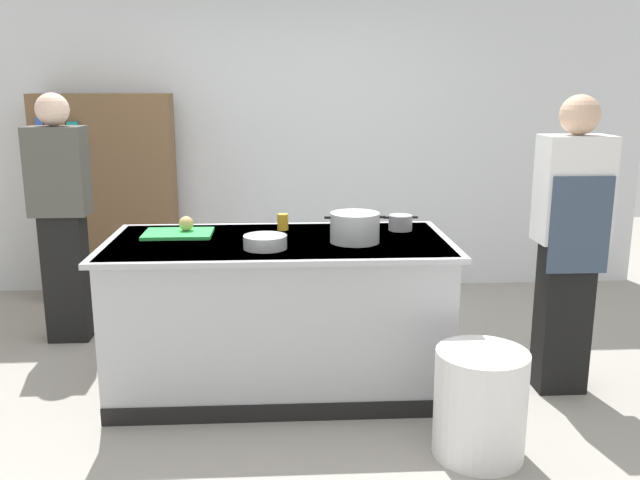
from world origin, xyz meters
TOP-DOWN VIEW (x-y plane):
  - ground_plane at (0.00, 0.00)m, footprint 10.00×10.00m
  - back_wall at (0.00, 2.10)m, footprint 6.40×0.12m
  - counter_island at (0.00, -0.00)m, footprint 1.98×0.98m
  - cutting_board at (-0.59, 0.16)m, footprint 0.40×0.28m
  - onion at (-0.55, 0.19)m, footprint 0.09×0.09m
  - stock_pot at (0.43, -0.08)m, footprint 0.34×0.28m
  - sauce_pan at (0.74, 0.23)m, footprint 0.21×0.14m
  - mixing_bowl at (-0.07, -0.20)m, footprint 0.24×0.24m
  - juice_cup at (0.03, 0.27)m, footprint 0.07×0.07m
  - trash_bin at (0.97, -0.83)m, footprint 0.44×0.44m
  - person_chef at (1.65, -0.14)m, footprint 0.38×0.25m
  - person_guest at (-1.49, 0.85)m, footprint 0.38×0.24m
  - bookshelf at (-1.41, 1.80)m, footprint 1.10×0.31m

SIDE VIEW (x-z plane):
  - ground_plane at x=0.00m, z-range 0.00..0.00m
  - trash_bin at x=0.97m, z-range 0.00..0.53m
  - counter_island at x=0.00m, z-range 0.02..0.92m
  - bookshelf at x=-1.41m, z-range 0.00..1.70m
  - cutting_board at x=-0.59m, z-range 0.90..0.92m
  - person_guest at x=-1.49m, z-range 0.05..1.77m
  - person_chef at x=1.65m, z-range 0.05..1.77m
  - mixing_bowl at x=-0.07m, z-range 0.90..0.97m
  - sauce_pan at x=0.74m, z-range 0.90..0.99m
  - juice_cup at x=0.03m, z-range 0.90..1.00m
  - onion at x=-0.55m, z-range 0.92..1.01m
  - stock_pot at x=0.43m, z-range 0.90..1.07m
  - back_wall at x=0.00m, z-range 0.00..3.00m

